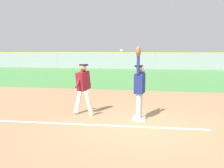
# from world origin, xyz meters

# --- Properties ---
(ground_plane) EXTENTS (74.07, 74.07, 0.00)m
(ground_plane) POSITION_xyz_m (0.00, 0.00, 0.00)
(ground_plane) COLOR #A37A54
(outfield_grass) EXTENTS (49.01, 16.67, 0.01)m
(outfield_grass) POSITION_xyz_m (0.00, 14.76, 0.01)
(outfield_grass) COLOR #4C8C47
(outfield_grass) RESTS_ON ground_plane
(chalk_foul_line) EXTENTS (12.00, 0.55, 0.01)m
(chalk_foul_line) POSITION_xyz_m (-4.08, -0.40, 0.00)
(chalk_foul_line) COLOR white
(chalk_foul_line) RESTS_ON ground_plane
(first_base) EXTENTS (0.40, 0.40, 0.08)m
(first_base) POSITION_xyz_m (-0.08, 0.50, 0.04)
(first_base) COLOR white
(first_base) RESTS_ON ground_plane
(fielder) EXTENTS (0.32, 0.90, 2.28)m
(fielder) POSITION_xyz_m (-0.08, 0.45, 1.12)
(fielder) COLOR silver
(fielder) RESTS_ON ground_plane
(runner) EXTENTS (0.76, 0.82, 1.72)m
(runner) POSITION_xyz_m (-1.97, 0.80, 1.00)
(runner) COLOR white
(runner) RESTS_ON ground_plane
(baseball) EXTENTS (0.07, 0.07, 0.07)m
(baseball) POSITION_xyz_m (-0.64, 0.43, 2.15)
(baseball) COLOR white
(outfield_fence) EXTENTS (49.09, 0.08, 1.96)m
(outfield_fence) POSITION_xyz_m (-0.00, 23.09, 0.98)
(outfield_fence) COLOR #93999E
(outfield_fence) RESTS_ON ground_plane
(parked_car_red) EXTENTS (4.58, 2.48, 1.25)m
(parked_car_red) POSITION_xyz_m (-10.37, 26.61, 0.67)
(parked_car_red) COLOR #B21E1E
(parked_car_red) RESTS_ON ground_plane
(parked_car_white) EXTENTS (4.55, 2.41, 1.25)m
(parked_car_white) POSITION_xyz_m (-4.51, 27.22, 0.67)
(parked_car_white) COLOR white
(parked_car_white) RESTS_ON ground_plane
(parked_car_black) EXTENTS (4.51, 2.34, 1.25)m
(parked_car_black) POSITION_xyz_m (1.56, 27.35, 0.67)
(parked_car_black) COLOR black
(parked_car_black) RESTS_ON ground_plane
(parked_car_tan) EXTENTS (4.56, 2.45, 1.25)m
(parked_car_tan) POSITION_xyz_m (7.28, 26.76, 0.67)
(parked_car_tan) COLOR tan
(parked_car_tan) RESTS_ON ground_plane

